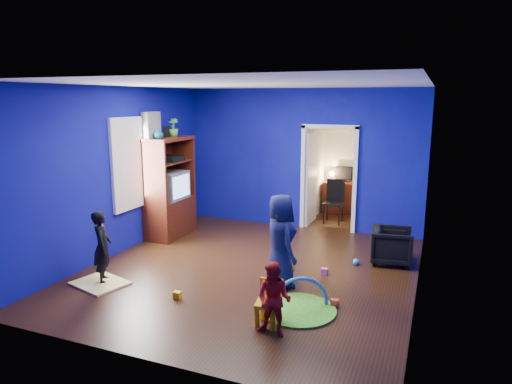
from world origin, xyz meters
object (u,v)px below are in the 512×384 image
at_px(tv_armoire, 169,187).
at_px(study_desk, 342,198).
at_px(hopper_ball, 282,267).
at_px(folding_chair, 333,203).
at_px(vase, 158,133).
at_px(child_black, 102,247).
at_px(toddler_red, 274,300).
at_px(play_mat, 298,310).
at_px(crt_tv, 171,186).
at_px(armchair, 392,246).
at_px(child_navy, 280,241).
at_px(kid_chair, 268,305).

distance_m(tv_armoire, study_desk, 4.21).
bearing_deg(hopper_ball, folding_chair, 89.79).
relative_size(tv_armoire, hopper_ball, 5.22).
height_order(vase, folding_chair, vase).
distance_m(hopper_ball, folding_chair, 3.46).
height_order(child_black, toddler_red, child_black).
bearing_deg(folding_chair, study_desk, 90.00).
relative_size(child_black, hopper_ball, 2.91).
bearing_deg(play_mat, hopper_ball, 119.48).
bearing_deg(toddler_red, crt_tv, 139.94).
bearing_deg(armchair, study_desk, 18.40).
bearing_deg(child_navy, child_black, 66.52).
relative_size(toddler_red, study_desk, 1.00).
relative_size(armchair, vase, 3.42).
bearing_deg(study_desk, child_navy, -89.54).
bearing_deg(hopper_ball, tv_armoire, 154.66).
bearing_deg(kid_chair, toddler_red, -62.09).
bearing_deg(child_navy, armchair, -83.46).
distance_m(armchair, child_navy, 2.16).
xyz_separation_m(toddler_red, play_mat, (0.08, 0.69, -0.42)).
bearing_deg(armchair, kid_chair, 150.24).
bearing_deg(play_mat, tv_armoire, 145.90).
xyz_separation_m(child_black, play_mat, (2.96, 0.16, -0.53)).
bearing_deg(vase, tv_armoire, 90.00).
relative_size(crt_tv, play_mat, 0.70).
bearing_deg(child_black, armchair, -93.47).
bearing_deg(child_navy, kid_chair, 149.71).
relative_size(child_navy, study_desk, 1.56).
bearing_deg(play_mat, child_black, -176.88).
height_order(tv_armoire, study_desk, tv_armoire).
distance_m(child_black, folding_chair, 5.15).
xyz_separation_m(toddler_red, tv_armoire, (-3.23, 2.94, 0.54)).
xyz_separation_m(child_navy, toddler_red, (0.39, -1.36, -0.25)).
bearing_deg(hopper_ball, child_black, -156.06).
height_order(child_black, kid_chair, child_black).
relative_size(child_black, kid_chair, 2.18).
bearing_deg(toddler_red, play_mat, 85.90).
distance_m(tv_armoire, folding_chair, 3.56).
bearing_deg(kid_chair, vase, 132.74).
distance_m(tv_armoire, hopper_ball, 3.19).
height_order(crt_tv, kid_chair, crt_tv).
xyz_separation_m(child_black, crt_tv, (-0.32, 2.41, 0.47)).
height_order(child_navy, vase, vase).
relative_size(armchair, study_desk, 0.75).
xyz_separation_m(toddler_red, vase, (-3.23, 2.64, 1.62)).
height_order(hopper_ball, kid_chair, kid_chair).
bearing_deg(hopper_ball, study_desk, 89.83).
bearing_deg(folding_chair, kid_chair, -86.73).
height_order(toddler_red, kid_chair, toddler_red).
xyz_separation_m(toddler_red, study_desk, (-0.43, 6.02, -0.06)).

